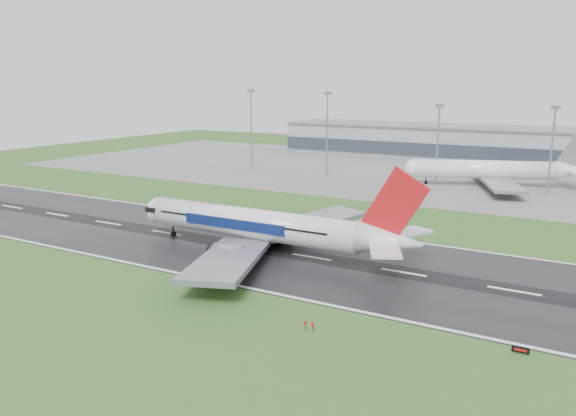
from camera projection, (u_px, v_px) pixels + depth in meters
The scene contains 11 objects.
ground at pixel (404, 273), 107.27m from camera, with size 520.00×520.00×0.00m, color #2B541E.
runway at pixel (404, 273), 107.26m from camera, with size 400.00×45.00×0.10m, color black.
apron at pixel (506, 179), 213.48m from camera, with size 400.00×130.00×0.08m, color slate.
terminal at pixel (527, 146), 262.85m from camera, with size 240.00×36.00×15.00m, color gray.
main_airliner at pixel (268, 208), 118.16m from camera, with size 67.09×63.90×19.81m, color silver, non-canonical shape.
parked_airliner at pixel (492, 160), 197.83m from camera, with size 64.03×59.61×18.77m, color white, non-canonical shape.
runway_sign at pixel (521, 350), 74.88m from camera, with size 2.30×0.26×1.04m, color black, non-canonical shape.
floodmast_0 at pixel (251, 131), 236.98m from camera, with size 0.64×0.64×32.65m, color gray.
floodmast_1 at pixel (327, 136), 219.85m from camera, with size 0.64×0.64×31.86m, color gray.
floodmast_2 at pixel (437, 147), 199.19m from camera, with size 0.64×0.64×27.77m, color gray.
floodmast_3 at pixel (551, 152), 181.27m from camera, with size 0.64×0.64×27.96m, color gray.
Camera 1 is at (30.76, -99.82, 35.44)m, focal length 34.66 mm.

